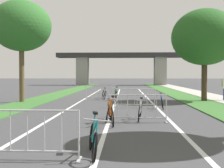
# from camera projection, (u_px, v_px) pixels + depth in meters

# --- Properties ---
(grass_verge_left) EXTENTS (2.18, 59.25, 0.05)m
(grass_verge_left) POSITION_uv_depth(u_px,v_px,m) (60.00, 94.00, 27.04)
(grass_verge_left) COLOR #386B2D
(grass_verge_left) RESTS_ON ground
(grass_verge_right) EXTENTS (2.18, 59.25, 0.05)m
(grass_verge_right) POSITION_uv_depth(u_px,v_px,m) (177.00, 94.00, 26.58)
(grass_verge_right) COLOR #386B2D
(grass_verge_right) RESTS_ON ground
(sidewalk_path_right) EXTENTS (2.23, 59.25, 0.08)m
(sidewalk_path_right) POSITION_uv_depth(u_px,v_px,m) (202.00, 94.00, 26.49)
(sidewalk_path_right) COLOR #ADA89E
(sidewalk_path_right) RESTS_ON ground
(lane_stripe_center) EXTENTS (0.14, 34.27, 0.01)m
(lane_stripe_center) POSITION_uv_depth(u_px,v_px,m) (116.00, 101.00, 19.72)
(lane_stripe_center) COLOR silver
(lane_stripe_center) RESTS_ON ground
(lane_stripe_right_lane) EXTENTS (0.14, 34.27, 0.01)m
(lane_stripe_right_lane) POSITION_uv_depth(u_px,v_px,m) (151.00, 101.00, 19.62)
(lane_stripe_right_lane) COLOR silver
(lane_stripe_right_lane) RESTS_ON ground
(lane_stripe_left_lane) EXTENTS (0.14, 34.27, 0.01)m
(lane_stripe_left_lane) POSITION_uv_depth(u_px,v_px,m) (81.00, 101.00, 19.82)
(lane_stripe_left_lane) COLOR silver
(lane_stripe_left_lane) RESTS_ON ground
(overpass_bridge) EXTENTS (22.38, 2.96, 5.60)m
(overpass_bridge) POSITION_uv_depth(u_px,v_px,m) (121.00, 63.00, 51.39)
(overpass_bridge) COLOR #2D2D30
(overpass_bridge) RESTS_ON ground
(tree_left_pine_near) EXTENTS (3.83, 3.83, 6.54)m
(tree_left_pine_near) POSITION_uv_depth(u_px,v_px,m) (21.00, 26.00, 18.83)
(tree_left_pine_near) COLOR brown
(tree_left_pine_near) RESTS_ON ground
(tree_right_cypress_far) EXTENTS (4.41, 4.41, 6.16)m
(tree_right_cypress_far) POSITION_uv_depth(u_px,v_px,m) (205.00, 37.00, 19.58)
(tree_right_cypress_far) COLOR #3D2D1E
(tree_right_cypress_far) RESTS_ON ground
(crowd_barrier_nearest) EXTENTS (2.22, 0.46, 1.05)m
(crowd_barrier_nearest) POSITION_uv_depth(u_px,v_px,m) (27.00, 135.00, 6.11)
(crowd_barrier_nearest) COLOR #ADADB2
(crowd_barrier_nearest) RESTS_ON ground
(crowd_barrier_second) EXTENTS (2.22, 0.45, 1.05)m
(crowd_barrier_second) POSITION_uv_depth(u_px,v_px,m) (137.00, 109.00, 10.93)
(crowd_barrier_second) COLOR #ADADB2
(crowd_barrier_second) RESTS_ON ground
(crowd_barrier_third) EXTENTS (2.23, 0.52, 1.05)m
(crowd_barrier_third) POSITION_uv_depth(u_px,v_px,m) (134.00, 98.00, 15.84)
(crowd_barrier_third) COLOR #ADADB2
(crowd_barrier_third) RESTS_ON ground
(crowd_barrier_fourth) EXTENTS (2.23, 0.50, 1.05)m
(crowd_barrier_fourth) POSITION_uv_depth(u_px,v_px,m) (101.00, 93.00, 20.86)
(crowd_barrier_fourth) COLOR #ADADB2
(crowd_barrier_fourth) RESTS_ON ground
(bicycle_red_0) EXTENTS (0.50, 1.73, 0.96)m
(bicycle_red_0) POSITION_uv_depth(u_px,v_px,m) (109.00, 111.00, 11.36)
(bicycle_red_0) COLOR black
(bicycle_red_0) RESTS_ON ground
(bicycle_teal_1) EXTENTS (0.62, 1.67, 0.94)m
(bicycle_teal_1) POSITION_uv_depth(u_px,v_px,m) (93.00, 140.00, 6.42)
(bicycle_teal_1) COLOR black
(bicycle_teal_1) RESTS_ON ground
(bicycle_silver_2) EXTENTS (0.71, 1.70, 0.92)m
(bicycle_silver_2) POSITION_uv_depth(u_px,v_px,m) (104.00, 94.00, 21.33)
(bicycle_silver_2) COLOR black
(bicycle_silver_2) RESTS_ON ground
(bicycle_white_3) EXTENTS (0.43, 1.60, 0.88)m
(bicycle_white_3) POSITION_uv_depth(u_px,v_px,m) (140.00, 111.00, 11.47)
(bicycle_white_3) COLOR black
(bicycle_white_3) RESTS_ON ground
(bicycle_orange_4) EXTENTS (0.44, 1.72, 0.98)m
(bicycle_orange_4) POSITION_uv_depth(u_px,v_px,m) (111.00, 114.00, 10.49)
(bicycle_orange_4) COLOR black
(bicycle_orange_4) RESTS_ON ground
(bicycle_blue_6) EXTENTS (0.54, 1.71, 0.86)m
(bicycle_blue_6) POSITION_uv_depth(u_px,v_px,m) (162.00, 102.00, 15.39)
(bicycle_blue_6) COLOR black
(bicycle_blue_6) RESTS_ON ground
(bicycle_green_7) EXTENTS (0.44, 1.63, 0.98)m
(bicycle_green_7) POSITION_uv_depth(u_px,v_px,m) (115.00, 95.00, 20.46)
(bicycle_green_7) COLOR black
(bicycle_green_7) RESTS_ON ground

